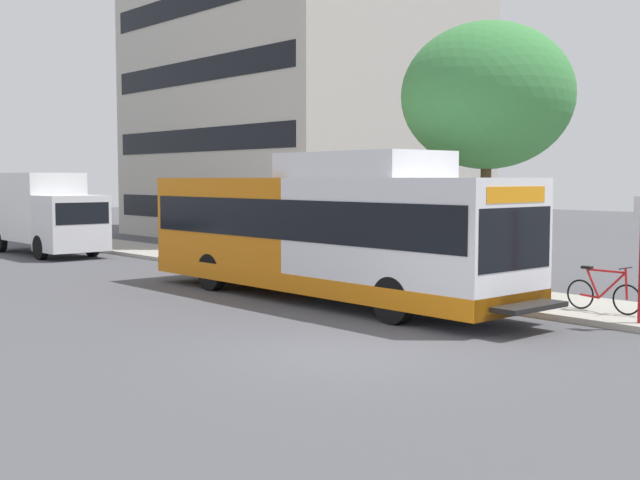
{
  "coord_description": "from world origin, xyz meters",
  "views": [
    {
      "loc": [
        -9.52,
        -10.2,
        3.04
      ],
      "look_at": [
        2.9,
        3.99,
        1.6
      ],
      "focal_mm": 45.56,
      "sensor_mm": 36.0,
      "label": 1
    }
  ],
  "objects_px": {
    "transit_bus": "(323,232)",
    "box_truck_background": "(43,211)",
    "street_tree_near_stop": "(487,96)",
    "bicycle_parked": "(603,293)"
  },
  "relations": [
    {
      "from": "transit_bus",
      "to": "box_truck_background",
      "type": "height_order",
      "value": "transit_bus"
    },
    {
      "from": "bicycle_parked",
      "to": "box_truck_background",
      "type": "xyz_separation_m",
      "value": [
        -3.08,
        22.7,
        1.18
      ]
    },
    {
      "from": "bicycle_parked",
      "to": "street_tree_near_stop",
      "type": "bearing_deg",
      "value": 73.32
    },
    {
      "from": "transit_bus",
      "to": "street_tree_near_stop",
      "type": "xyz_separation_m",
      "value": [
        4.02,
        -1.92,
        3.47
      ]
    },
    {
      "from": "street_tree_near_stop",
      "to": "box_truck_background",
      "type": "xyz_separation_m",
      "value": [
        -4.32,
        18.57,
        -3.43
      ]
    },
    {
      "from": "bicycle_parked",
      "to": "box_truck_background",
      "type": "height_order",
      "value": "box_truck_background"
    },
    {
      "from": "transit_bus",
      "to": "bicycle_parked",
      "type": "distance_m",
      "value": 6.75
    },
    {
      "from": "transit_bus",
      "to": "street_tree_near_stop",
      "type": "relative_size",
      "value": 1.76
    },
    {
      "from": "street_tree_near_stop",
      "to": "box_truck_background",
      "type": "bearing_deg",
      "value": 103.09
    },
    {
      "from": "street_tree_near_stop",
      "to": "box_truck_background",
      "type": "relative_size",
      "value": 0.99
    }
  ]
}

